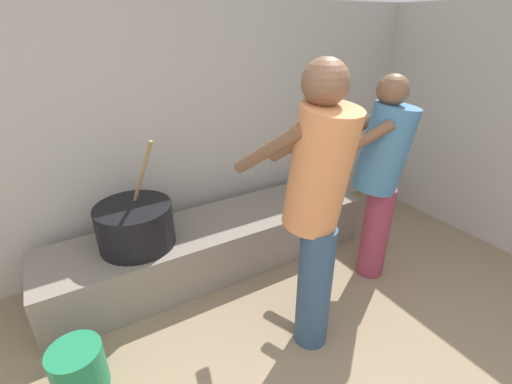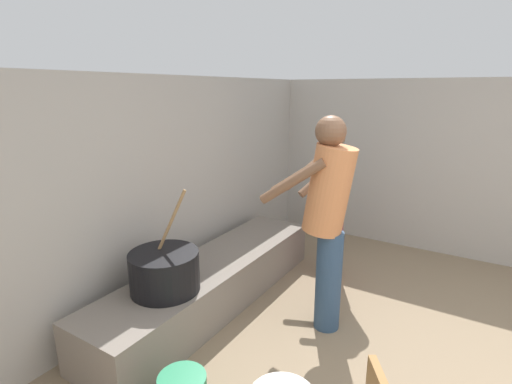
{
  "view_description": "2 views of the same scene",
  "coord_description": "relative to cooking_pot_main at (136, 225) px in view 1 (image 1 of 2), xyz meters",
  "views": [
    {
      "loc": [
        -0.5,
        -0.09,
        1.81
      ],
      "look_at": [
        0.3,
        1.27,
        1.05
      ],
      "focal_mm": 25.11,
      "sensor_mm": 36.0,
      "label": 1
    },
    {
      "loc": [
        -1.98,
        0.2,
        1.85
      ],
      "look_at": [
        0.43,
        1.7,
        1.08
      ],
      "focal_mm": 27.03,
      "sensor_mm": 36.0,
      "label": 2
    }
  ],
  "objects": [
    {
      "name": "cook_in_blue_shirt",
      "position": [
        1.56,
        -0.68,
        0.31
      ],
      "size": [
        0.71,
        0.63,
        1.51
      ],
      "color": "#8C3347",
      "rests_on": "ground_plane"
    },
    {
      "name": "hearth_ledge",
      "position": [
        0.57,
        0.01,
        -0.35
      ],
      "size": [
        2.53,
        0.6,
        0.4
      ],
      "primitive_type": "cube",
      "color": "slate",
      "rests_on": "ground_plane"
    },
    {
      "name": "bucket_green_plastic",
      "position": [
        -0.51,
        -0.61,
        -0.41
      ],
      "size": [
        0.28,
        0.28,
        0.28
      ],
      "primitive_type": "cylinder",
      "color": "#1E7A4C",
      "rests_on": "ground_plane"
    },
    {
      "name": "cook_in_orange_shirt",
      "position": [
        0.76,
        -0.95,
        0.41
      ],
      "size": [
        0.45,
        0.73,
        1.67
      ],
      "color": "navy",
      "rests_on": "ground_plane"
    },
    {
      "name": "block_enclosure_rear",
      "position": [
        0.14,
        0.53,
        0.43
      ],
      "size": [
        5.73,
        0.2,
        1.96
      ],
      "primitive_type": "cube",
      "color": "#ADA8A0",
      "rests_on": "ground_plane"
    },
    {
      "name": "cooking_pot_main",
      "position": [
        0.0,
        0.0,
        0.0
      ],
      "size": [
        0.51,
        0.51,
        0.75
      ],
      "color": "black",
      "rests_on": "hearth_ledge"
    }
  ]
}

